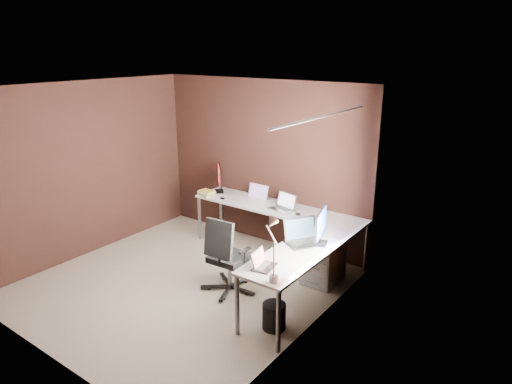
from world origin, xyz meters
TOP-DOWN VIEW (x-y plane):
  - room at (0.34, 0.07)m, footprint 3.60×3.60m
  - desk at (0.84, 1.04)m, footprint 2.65×2.25m
  - drawer_pedestal at (1.43, 1.15)m, footprint 0.42×0.50m
  - monitor_left at (-0.66, 1.57)m, footprint 0.35×0.37m
  - monitor_right at (1.59, 0.72)m, footprint 0.19×0.50m
  - laptop_white at (0.05, 1.57)m, footprint 0.35×0.25m
  - laptop_silver at (0.61, 1.47)m, footprint 0.39×0.32m
  - laptop_black_big at (1.40, 0.65)m, footprint 0.48×0.52m
  - laptop_black_small at (1.38, -0.16)m, footprint 0.24×0.30m
  - book_stack at (-0.71, 1.31)m, footprint 0.29×0.25m
  - mouse_left at (-0.38, 1.30)m, footprint 0.09×0.06m
  - mouse_corner at (0.89, 1.39)m, footprint 0.10×0.08m
  - desk_lamp at (1.59, -0.29)m, footprint 0.20×0.23m
  - office_chair at (0.58, 0.24)m, footprint 0.56×0.56m
  - wastebasket at (1.50, -0.09)m, footprint 0.33×0.33m

SIDE VIEW (x-z plane):
  - wastebasket at x=1.50m, z-range 0.00..0.30m
  - office_chair at x=0.58m, z-range -0.21..0.79m
  - drawer_pedestal at x=1.43m, z-range 0.00..0.60m
  - desk at x=0.84m, z-range 0.31..1.04m
  - mouse_left at x=-0.38m, z-range 0.73..0.76m
  - mouse_corner at x=0.89m, z-range 0.73..0.77m
  - book_stack at x=-0.71m, z-range 0.73..0.81m
  - laptop_black_small at x=1.38m, z-range 0.68..0.86m
  - laptop_white at x=0.05m, z-range 0.67..0.90m
  - laptop_silver at x=0.61m, z-range 0.66..0.90m
  - laptop_black_big at x=1.40m, z-range 0.65..0.93m
  - monitor_left at x=-0.66m, z-range 0.76..1.18m
  - monitor_right at x=1.59m, z-range 0.76..1.18m
  - desk_lamp at x=1.59m, z-range 0.81..1.45m
  - room at x=0.34m, z-range 0.03..2.53m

